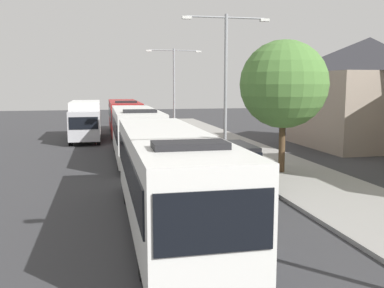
{
  "coord_description": "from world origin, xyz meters",
  "views": [
    {
      "loc": [
        -3.29,
        0.41,
        4.52
      ],
      "look_at": [
        0.76,
        19.56,
        1.8
      ],
      "focal_mm": 40.03,
      "sensor_mm": 36.0,
      "label": 1
    }
  ],
  "objects_px": {
    "bus_lead": "(168,176)",
    "streetlamp_far": "(174,79)",
    "bus_second_in_line": "(136,132)",
    "streetlamp_mid": "(226,72)",
    "white_suv": "(233,163)",
    "bus_middle": "(124,116)",
    "box_truck_oncoming": "(86,119)",
    "roadside_tree": "(284,84)"
  },
  "relations": [
    {
      "from": "bus_lead",
      "to": "streetlamp_far",
      "type": "xyz_separation_m",
      "value": [
        5.4,
        30.85,
        3.39
      ]
    },
    {
      "from": "bus_second_in_line",
      "to": "streetlamp_mid",
      "type": "xyz_separation_m",
      "value": [
        5.4,
        -0.88,
        3.62
      ]
    },
    {
      "from": "white_suv",
      "to": "bus_lead",
      "type": "bearing_deg",
      "value": -126.58
    },
    {
      "from": "bus_lead",
      "to": "streetlamp_far",
      "type": "distance_m",
      "value": 31.5
    },
    {
      "from": "bus_second_in_line",
      "to": "bus_middle",
      "type": "bearing_deg",
      "value": 90.0
    },
    {
      "from": "white_suv",
      "to": "box_truck_oncoming",
      "type": "bearing_deg",
      "value": 111.08
    },
    {
      "from": "bus_lead",
      "to": "streetlamp_mid",
      "type": "height_order",
      "value": "streetlamp_mid"
    },
    {
      "from": "bus_second_in_line",
      "to": "white_suv",
      "type": "distance_m",
      "value": 8.83
    },
    {
      "from": "bus_middle",
      "to": "roadside_tree",
      "type": "xyz_separation_m",
      "value": [
        6.84,
        -19.19,
        2.84
      ]
    },
    {
      "from": "bus_middle",
      "to": "white_suv",
      "type": "relative_size",
      "value": 2.27
    },
    {
      "from": "bus_lead",
      "to": "streetlamp_mid",
      "type": "distance_m",
      "value": 13.73
    },
    {
      "from": "bus_second_in_line",
      "to": "roadside_tree",
      "type": "xyz_separation_m",
      "value": [
        6.84,
        -6.11,
        2.85
      ]
    },
    {
      "from": "bus_second_in_line",
      "to": "box_truck_oncoming",
      "type": "height_order",
      "value": "bus_second_in_line"
    },
    {
      "from": "box_truck_oncoming",
      "to": "streetlamp_far",
      "type": "distance_m",
      "value": 12.1
    },
    {
      "from": "streetlamp_mid",
      "to": "streetlamp_far",
      "type": "xyz_separation_m",
      "value": [
        0.0,
        18.75,
        -0.23
      ]
    },
    {
      "from": "bus_middle",
      "to": "streetlamp_mid",
      "type": "xyz_separation_m",
      "value": [
        5.4,
        -13.96,
        3.62
      ]
    },
    {
      "from": "streetlamp_mid",
      "to": "streetlamp_far",
      "type": "height_order",
      "value": "streetlamp_mid"
    },
    {
      "from": "bus_middle",
      "to": "box_truck_oncoming",
      "type": "xyz_separation_m",
      "value": [
        -3.3,
        -2.91,
        0.02
      ]
    },
    {
      "from": "white_suv",
      "to": "roadside_tree",
      "type": "height_order",
      "value": "roadside_tree"
    },
    {
      "from": "streetlamp_mid",
      "to": "bus_middle",
      "type": "bearing_deg",
      "value": 111.14
    },
    {
      "from": "bus_lead",
      "to": "white_suv",
      "type": "relative_size",
      "value": 2.22
    },
    {
      "from": "white_suv",
      "to": "bus_second_in_line",
      "type": "bearing_deg",
      "value": 114.84
    },
    {
      "from": "streetlamp_mid",
      "to": "roadside_tree",
      "type": "relative_size",
      "value": 1.3
    },
    {
      "from": "bus_second_in_line",
      "to": "white_suv",
      "type": "bearing_deg",
      "value": -65.16
    },
    {
      "from": "box_truck_oncoming",
      "to": "roadside_tree",
      "type": "bearing_deg",
      "value": -58.09
    },
    {
      "from": "white_suv",
      "to": "streetlamp_mid",
      "type": "bearing_deg",
      "value": 76.56
    },
    {
      "from": "bus_middle",
      "to": "bus_second_in_line",
      "type": "bearing_deg",
      "value": -90.0
    },
    {
      "from": "streetlamp_far",
      "to": "bus_second_in_line",
      "type": "bearing_deg",
      "value": -106.8
    },
    {
      "from": "roadside_tree",
      "to": "streetlamp_mid",
      "type": "bearing_deg",
      "value": 105.37
    },
    {
      "from": "bus_second_in_line",
      "to": "streetlamp_far",
      "type": "relative_size",
      "value": 1.31
    },
    {
      "from": "box_truck_oncoming",
      "to": "roadside_tree",
      "type": "distance_m",
      "value": 19.39
    },
    {
      "from": "bus_second_in_line",
      "to": "bus_middle",
      "type": "distance_m",
      "value": 13.08
    },
    {
      "from": "white_suv",
      "to": "streetlamp_mid",
      "type": "distance_m",
      "value": 8.47
    },
    {
      "from": "bus_lead",
      "to": "bus_middle",
      "type": "xyz_separation_m",
      "value": [
        0.0,
        26.06,
        0.0
      ]
    },
    {
      "from": "bus_lead",
      "to": "streetlamp_mid",
      "type": "bearing_deg",
      "value": 65.95
    },
    {
      "from": "box_truck_oncoming",
      "to": "streetlamp_far",
      "type": "height_order",
      "value": "streetlamp_far"
    },
    {
      "from": "box_truck_oncoming",
      "to": "roadside_tree",
      "type": "xyz_separation_m",
      "value": [
        10.14,
        -16.28,
        2.82
      ]
    },
    {
      "from": "bus_lead",
      "to": "bus_second_in_line",
      "type": "bearing_deg",
      "value": 90.0
    },
    {
      "from": "box_truck_oncoming",
      "to": "streetlamp_mid",
      "type": "relative_size",
      "value": 0.96
    },
    {
      "from": "bus_middle",
      "to": "streetlamp_far",
      "type": "relative_size",
      "value": 1.44
    },
    {
      "from": "streetlamp_far",
      "to": "roadside_tree",
      "type": "height_order",
      "value": "streetlamp_far"
    },
    {
      "from": "roadside_tree",
      "to": "bus_lead",
      "type": "bearing_deg",
      "value": -134.89
    }
  ]
}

